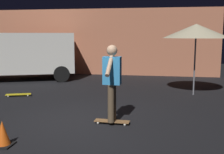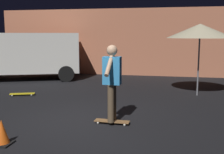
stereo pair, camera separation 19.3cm
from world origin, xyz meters
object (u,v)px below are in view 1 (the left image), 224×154
patio_umbrella (196,31)px  skateboard_ridden (112,121)px  skater (112,78)px  parked_van (20,53)px  skateboard_spare (18,94)px  traffic_cone (3,134)px

patio_umbrella → skateboard_ridden: patio_umbrella is taller
skateboard_ridden → skater: 0.98m
patio_umbrella → skateboard_ridden: 4.51m
parked_van → skateboard_spare: 3.70m
patio_umbrella → skater: 4.17m
traffic_cone → parked_van: bearing=115.5°
patio_umbrella → traffic_cone: size_ratio=5.00×
skateboard_spare → patio_umbrella: bearing=11.9°
patio_umbrella → traffic_cone: (-3.82, -4.98, -1.86)m
skateboard_ridden → patio_umbrella: bearing=58.2°
patio_umbrella → skateboard_ridden: size_ratio=2.92×
skateboard_ridden → skateboard_spare: size_ratio=0.98×
skater → skateboard_spare: bearing=146.7°
parked_van → skater: (5.02, -5.42, -0.12)m
skateboard_ridden → traffic_cone: bearing=-137.7°
patio_umbrella → traffic_cone: 6.55m
skateboard_ridden → traffic_cone: (-1.70, -1.55, 0.16)m
parked_van → traffic_cone: parked_van is taller
skater → skateboard_ridden: bearing=1.8°
skateboard_spare → skater: 4.23m
parked_van → patio_umbrella: bearing=-15.6°
skater → patio_umbrella: bearing=58.2°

